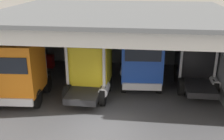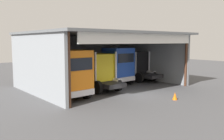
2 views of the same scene
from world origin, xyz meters
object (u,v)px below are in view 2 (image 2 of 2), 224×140
Objects in this scene: truck_black_right_bay at (136,65)px; oil_drum at (51,80)px; traffic_cone at (175,96)px; truck_blue_center_bay at (116,66)px; truck_orange_yard_outside at (70,73)px; truck_yellow_center_left_bay at (99,71)px; tool_cart at (31,83)px.

truck_black_right_bay is 9.48m from oil_drum.
traffic_cone is (-4.47, -8.68, -1.43)m from truck_black_right_bay.
truck_blue_center_bay is at bearing -167.92° from truck_black_right_bay.
truck_blue_center_bay is at bearing -38.44° from oil_drum.
truck_orange_yard_outside is 7.26m from oil_drum.
oil_drum is 1.58× the size of traffic_cone.
truck_yellow_center_left_bay is 6.61m from tool_cart.
truck_orange_yard_outside is at bearing 139.64° from traffic_cone.
truck_black_right_bay is 5.38× the size of oil_drum.
traffic_cone is at bearing 136.37° from truck_orange_yard_outside.
oil_drum is at bearing 16.00° from tool_cart.
tool_cart is (-2.40, -0.69, 0.06)m from oil_drum.
tool_cart is at bearing 166.61° from truck_black_right_bay.
truck_yellow_center_left_bay is at bearing -46.81° from tool_cart.
truck_blue_center_bay is at bearing -161.63° from truck_orange_yard_outside.
truck_black_right_bay is 4.77× the size of tool_cart.
truck_blue_center_bay is (6.94, 2.75, -0.03)m from truck_orange_yard_outside.
truck_black_right_bay reaches higher than oil_drum.
tool_cart is (-4.44, 4.73, -1.26)m from truck_yellow_center_left_bay.
truck_orange_yard_outside is 5.16× the size of oil_drum.
traffic_cone is at bearing -70.29° from oil_drum.
traffic_cone is (2.27, -6.60, -1.48)m from truck_yellow_center_left_bay.
truck_black_right_bay is at bearing -171.30° from truck_blue_center_bay.
truck_blue_center_bay reaches higher than truck_black_right_bay.
truck_yellow_center_left_bay is at bearing -162.39° from truck_orange_yard_outside.
truck_yellow_center_left_bay is 0.91× the size of truck_black_right_bay.
traffic_cone is at bearing -59.36° from tool_cart.
truck_orange_yard_outside reaches higher than tool_cart.
tool_cart reaches higher than traffic_cone.
truck_black_right_bay is (6.74, 2.08, -0.05)m from truck_yellow_center_left_bay.
truck_black_right_bay is 11.56m from tool_cart.
truck_orange_yard_outside is 0.96× the size of truck_black_right_bay.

